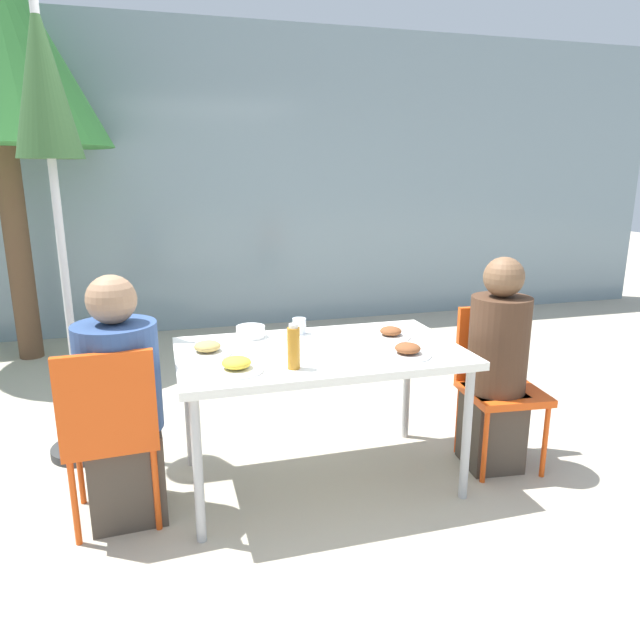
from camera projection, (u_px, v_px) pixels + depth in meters
The scene contains 15 objects.
ground_plane at pixel (320, 480), 3.02m from camera, with size 24.00×24.00×0.00m, color #B2A893.
building_facade at pixel (230, 181), 5.80m from camera, with size 10.00×0.20×3.00m.
dining_table at pixel (320, 360), 2.86m from camera, with size 1.41×0.83×0.73m.
chair_left at pixel (110, 424), 2.51m from camera, with size 0.42×0.42×0.86m.
person_left at pixel (122, 409), 2.59m from camera, with size 0.37×0.37×1.16m.
chair_right at pixel (497, 374), 3.14m from camera, with size 0.44×0.44×0.86m.
person_right at pixel (496, 370), 3.05m from camera, with size 0.31×0.31×1.17m.
closed_umbrella at pixel (47, 115), 2.85m from camera, with size 0.36×0.36×2.42m.
plate_0 at pixel (391, 334), 3.03m from camera, with size 0.21×0.21×0.06m.
plate_1 at pixel (208, 349), 2.76m from camera, with size 0.23×0.23×0.07m.
plate_2 at pixel (408, 351), 2.73m from camera, with size 0.23×0.23×0.06m.
plate_3 at pixel (237, 366), 2.52m from camera, with size 0.24×0.24×0.07m.
bottle at pixel (294, 347), 2.54m from camera, with size 0.06×0.06×0.21m.
drinking_cup at pixel (299, 326), 3.10m from camera, with size 0.07×0.07×0.09m.
salad_bowl at pixel (251, 332), 3.04m from camera, with size 0.15×0.15×0.06m.
Camera 1 is at (-0.74, -2.61, 1.58)m, focal length 32.00 mm.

